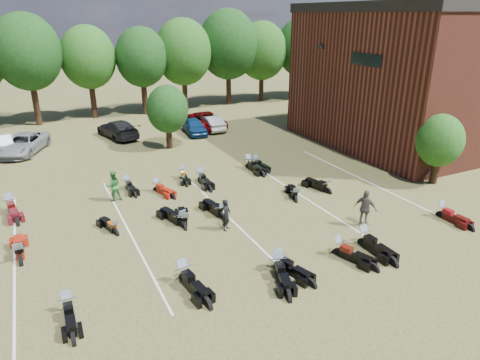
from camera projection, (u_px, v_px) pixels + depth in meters
ground at (301, 223)px, 21.60m from camera, size 160.00×160.00×0.00m
car_1 at (2, 143)px, 32.56m from camera, size 1.79×4.35×1.40m
car_2 at (23, 144)px, 32.21m from camera, size 4.40×5.81×1.47m
car_3 at (118, 129)px, 36.37m from camera, size 3.20×5.45×1.48m
car_4 at (194, 126)px, 37.48m from camera, size 1.95×4.12×1.36m
car_5 at (211, 123)px, 38.74m from camera, size 1.45×4.06×1.33m
car_6 at (208, 121)px, 39.19m from camera, size 2.41×5.22×1.45m
car_7 at (314, 108)px, 44.78m from camera, size 3.10×5.27×1.43m
person_black at (226, 215)px, 20.68m from camera, size 0.69×0.68×1.59m
person_green at (113, 186)px, 23.96m from camera, size 0.86×0.68×1.76m
person_grey at (365, 208)px, 21.02m from camera, size 0.93×1.21×1.91m
motorcycle_0 at (69, 313)px, 15.12m from camera, size 0.71×2.16×1.20m
motorcycle_1 at (184, 282)px, 16.84m from camera, size 1.13×2.56×1.38m
motorcycle_2 at (278, 272)px, 17.48m from camera, size 1.44×2.50×1.33m
motorcycle_3 at (280, 269)px, 17.74m from camera, size 1.29×2.34×1.24m
motorcycle_4 at (363, 246)px, 19.52m from camera, size 0.81×2.49×1.38m
motorcycle_5 at (338, 255)px, 18.73m from camera, size 1.42×2.40×1.28m
motorcycle_6 at (441, 217)px, 22.27m from camera, size 0.76×2.24×1.24m
motorcycle_7 at (21, 262)px, 18.19m from camera, size 0.86×2.53×1.40m
motorcycle_8 at (116, 234)px, 20.52m from camera, size 1.19×2.11×1.12m
motorcycle_9 at (181, 226)px, 21.27m from camera, size 1.41×2.50×1.33m
motorcycle_10 at (185, 228)px, 21.11m from camera, size 1.15×2.34×1.25m
motorcycle_11 at (222, 219)px, 22.08m from camera, size 1.12×2.55×1.37m
motorcycle_12 at (295, 201)px, 24.20m from camera, size 1.34×2.20×1.17m
motorcycle_13 at (327, 193)px, 25.28m from camera, size 1.30×2.46×1.31m
motorcycle_14 at (11, 211)px, 22.89m from camera, size 1.19×2.61×1.40m
motorcycle_15 at (157, 191)px, 25.49m from camera, size 1.31×2.19×1.16m
motorcycle_16 at (128, 188)px, 25.92m from camera, size 0.78×2.08×1.14m
motorcycle_17 at (183, 178)px, 27.63m from camera, size 0.97×2.12×1.14m
motorcycle_18 at (201, 181)px, 26.99m from camera, size 0.83×2.35×1.30m
motorcycle_19 at (249, 168)px, 29.32m from camera, size 0.87×2.46×1.36m
motorcycle_20 at (256, 166)px, 29.70m from camera, size 0.73×2.05×1.13m
brick_building at (462, 71)px, 36.23m from camera, size 25.40×15.20×10.70m
tree_line at (135, 52)px, 43.18m from camera, size 56.00×6.00×9.79m
young_tree_near_building at (440, 141)px, 25.75m from camera, size 2.80×2.80×4.16m
young_tree_midfield at (167, 109)px, 32.64m from camera, size 3.20×3.20×4.70m
parking_lines at (222, 211)px, 22.88m from camera, size 20.10×14.00×0.01m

